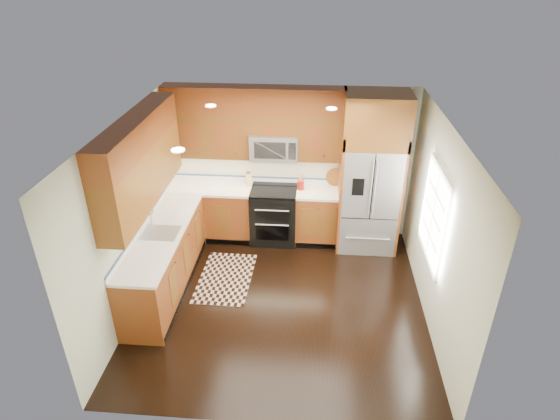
# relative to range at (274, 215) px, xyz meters

# --- Properties ---
(ground) EXTENTS (4.00, 4.00, 0.00)m
(ground) POSITION_rel_range_xyz_m (0.25, -1.67, -0.47)
(ground) COLOR black
(ground) RESTS_ON ground
(wall_back) EXTENTS (4.00, 0.02, 2.60)m
(wall_back) POSITION_rel_range_xyz_m (0.25, 0.33, 0.83)
(wall_back) COLOR silver
(wall_back) RESTS_ON ground
(wall_left) EXTENTS (0.02, 4.00, 2.60)m
(wall_left) POSITION_rel_range_xyz_m (-1.75, -1.67, 0.83)
(wall_left) COLOR silver
(wall_left) RESTS_ON ground
(wall_right) EXTENTS (0.02, 4.00, 2.60)m
(wall_right) POSITION_rel_range_xyz_m (2.25, -1.67, 0.83)
(wall_right) COLOR silver
(wall_right) RESTS_ON ground
(window) EXTENTS (0.04, 1.10, 1.30)m
(window) POSITION_rel_range_xyz_m (2.23, -1.47, 0.93)
(window) COLOR white
(window) RESTS_ON ground
(base_cabinets) EXTENTS (2.85, 3.00, 0.90)m
(base_cabinets) POSITION_rel_range_xyz_m (-0.98, -0.77, -0.02)
(base_cabinets) COLOR brown
(base_cabinets) RESTS_ON ground
(countertop) EXTENTS (2.86, 3.01, 0.04)m
(countertop) POSITION_rel_range_xyz_m (-0.84, -0.65, 0.45)
(countertop) COLOR white
(countertop) RESTS_ON base_cabinets
(upper_cabinets) EXTENTS (2.85, 3.00, 1.15)m
(upper_cabinets) POSITION_rel_range_xyz_m (-0.90, -0.58, 1.56)
(upper_cabinets) COLOR brown
(upper_cabinets) RESTS_ON ground
(range) EXTENTS (0.76, 0.67, 0.95)m
(range) POSITION_rel_range_xyz_m (0.00, 0.00, 0.00)
(range) COLOR black
(range) RESTS_ON ground
(microwave) EXTENTS (0.76, 0.40, 0.42)m
(microwave) POSITION_rel_range_xyz_m (-0.00, 0.13, 1.19)
(microwave) COLOR #B2B2B7
(microwave) RESTS_ON ground
(refrigerator) EXTENTS (0.98, 0.75, 2.60)m
(refrigerator) POSITION_rel_range_xyz_m (1.55, -0.04, 0.83)
(refrigerator) COLOR #B2B2B7
(refrigerator) RESTS_ON ground
(sink_faucet) EXTENTS (0.54, 0.44, 0.37)m
(sink_faucet) POSITION_rel_range_xyz_m (-1.48, -1.44, 0.52)
(sink_faucet) COLOR #B2B2B7
(sink_faucet) RESTS_ON countertop
(rug) EXTENTS (0.81, 1.31, 0.01)m
(rug) POSITION_rel_range_xyz_m (-0.63, -1.19, -0.46)
(rug) COLOR black
(rug) RESTS_ON ground
(knife_block) EXTENTS (0.12, 0.14, 0.25)m
(knife_block) POSITION_rel_range_xyz_m (-0.44, 0.18, 0.57)
(knife_block) COLOR tan
(knife_block) RESTS_ON countertop
(utensil_crock) EXTENTS (0.13, 0.13, 0.33)m
(utensil_crock) POSITION_rel_range_xyz_m (0.44, 0.07, 0.59)
(utensil_crock) COLOR maroon
(utensil_crock) RESTS_ON countertop
(cutting_board) EXTENTS (0.38, 0.38, 0.02)m
(cutting_board) POSITION_rel_range_xyz_m (1.00, 0.27, 0.48)
(cutting_board) COLOR brown
(cutting_board) RESTS_ON countertop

